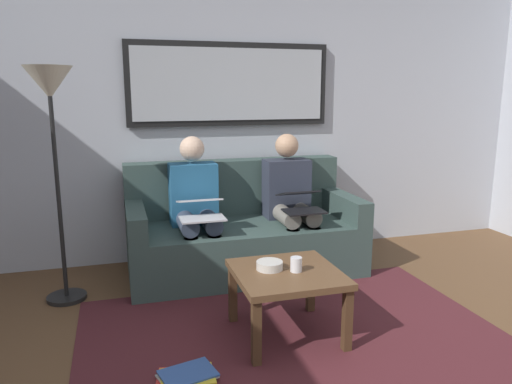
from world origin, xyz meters
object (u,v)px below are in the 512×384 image
Objects in this scene: magazine_stack at (187,376)px; standing_lamp at (51,110)px; coffee_table at (287,280)px; cup at (296,264)px; bowl at (270,265)px; framed_mirror at (230,84)px; laptop_black at (301,201)px; person_left at (290,198)px; couch at (242,233)px; person_right at (195,204)px; laptop_silver at (201,208)px.

standing_lamp is (0.69, -1.27, 1.35)m from magazine_stack.
coffee_table is at bearing 145.11° from standing_lamp.
cup is at bearing 145.33° from standing_lamp.
bowl is (0.09, -0.05, 0.09)m from coffee_table.
framed_mirror is 1.91m from bowl.
cup is at bearing 67.25° from laptop_black.
laptop_black is at bearing 90.00° from person_left.
couch reaches higher than magazine_stack.
standing_lamp is at bearing -35.22° from bowl.
person_left is (-0.40, 0.46, -0.94)m from framed_mirror.
person_right is (0.81, 0.00, 0.00)m from person_left.
person_right reaches higher than bowl.
laptop_black is 1.95m from standing_lamp.
framed_mirror is 1.56m from standing_lamp.
couch is at bearing -142.02° from laptop_silver.
laptop_silver is (0.40, 0.70, -0.92)m from framed_mirror.
cup is 0.27× the size of magazine_stack.
bowl reaches higher than magazine_stack.
person_left and person_right have the same top height.
bowl is 1.23m from person_left.
couch is 1.71m from magazine_stack.
laptop_black is 1.76m from magazine_stack.
cup is 0.05× the size of standing_lamp.
bowl is at bearing 83.56° from couch.
person_left is 0.81m from person_right.
magazine_stack is (0.30, 1.22, -0.60)m from laptop_silver.
framed_mirror is 5.29× the size of magazine_stack.
laptop_silver is (0.42, -0.93, 0.16)m from cup.
person_right is (0.42, -1.18, 0.14)m from cup.
bowl reaches higher than coffee_table.
couch is 1.67× the size of person_right.
laptop_silver is at bearing -67.81° from coffee_table.
cup is 1.25m from person_left.
standing_lamp reaches higher than magazine_stack.
person_left is 3.07× the size of laptop_black.
coffee_table is at bearing 88.68° from framed_mirror.
cup is (-0.01, 1.63, -1.08)m from framed_mirror.
framed_mirror is 2.85× the size of coffee_table.
person_left is 0.24m from laptop_black.
magazine_stack is 1.97m from standing_lamp.
cup is at bearing 151.86° from coffee_table.
cup is 1.03m from laptop_black.
framed_mirror is at bearing -110.18° from magazine_stack.
bowl is 0.44× the size of laptop_black.
laptop_silver is at bearing -65.81° from cup.
person_right is (0.40, 0.07, 0.30)m from couch.
couch is 1.22m from coffee_table.
coffee_table is 0.55× the size of person_right.
person_right is 1.61m from magazine_stack.
laptop_silver is (0.81, 0.01, -0.00)m from laptop_black.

